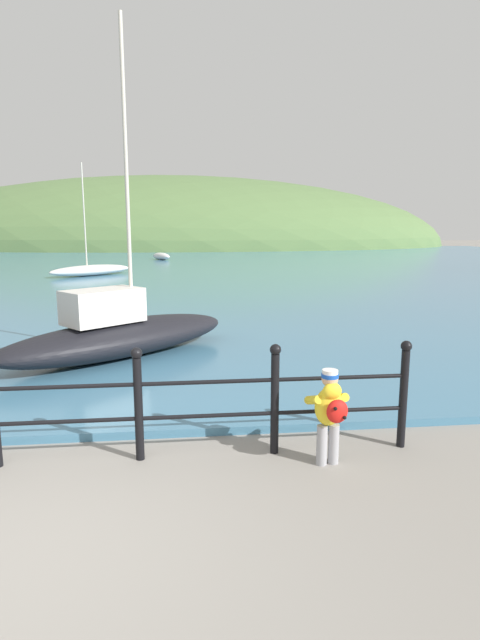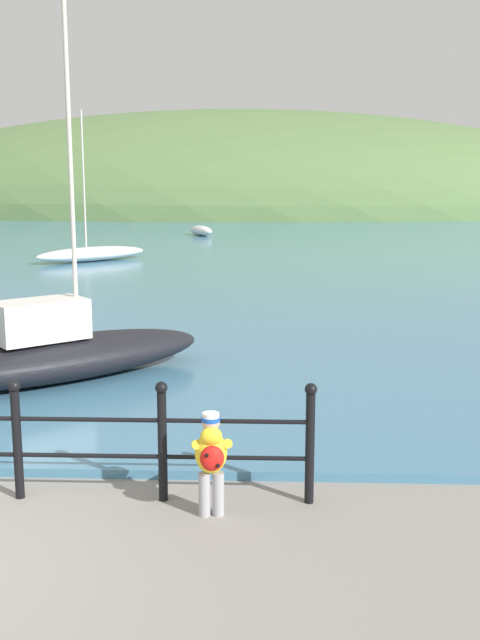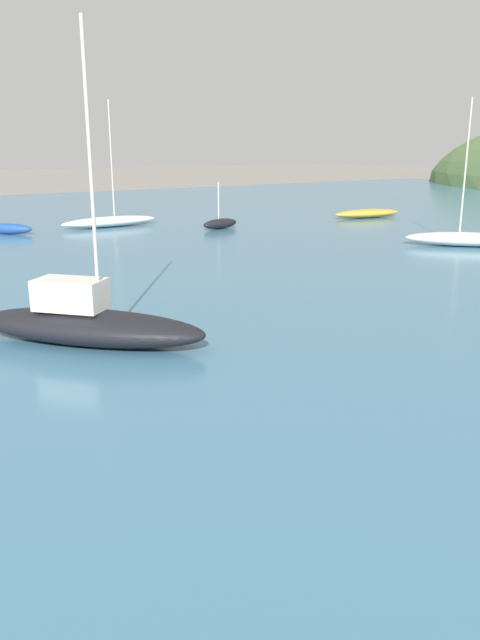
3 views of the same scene
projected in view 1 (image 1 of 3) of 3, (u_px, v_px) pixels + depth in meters
The scene contains 8 objects.
ground_plane at pixel (8, 556), 3.70m from camera, with size 200.00×200.00×0.00m, color gray.
water at pixel (165, 263), 34.97m from camera, with size 80.00×60.00×0.10m, color teal.
far_hillside at pixel (174, 246), 69.73m from camera, with size 75.88×41.73×18.84m.
iron_railing at pixel (67, 404), 5.06m from camera, with size 7.27×0.12×1.21m.
child_in_coat at pixel (330, 408), 5.03m from camera, with size 0.41×0.55×1.00m.
boat_white_sailboat at pixel (120, 333), 9.06m from camera, with size 4.48×4.07×5.86m.
boat_far_right at pixel (91, 270), 24.90m from camera, with size 4.12×3.95×5.43m.
boat_blue_hull at pixel (161, 256), 37.54m from camera, with size 1.77×2.39×0.53m.
Camera 1 is at (1.34, -3.49, 2.39)m, focal length 28.00 mm.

